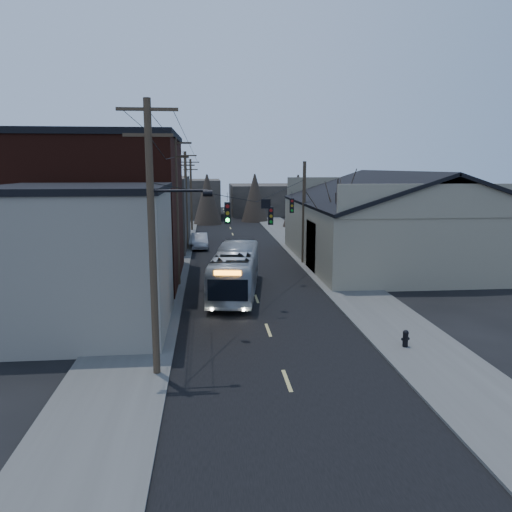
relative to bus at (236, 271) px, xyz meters
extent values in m
plane|color=black|center=(1.21, -15.52, -1.50)|extent=(160.00, 160.00, 0.00)
cube|color=black|center=(1.21, 14.48, -1.49)|extent=(9.00, 110.00, 0.02)
cube|color=#474744|center=(-5.29, 14.48, -1.44)|extent=(4.00, 110.00, 0.12)
cube|color=#474744|center=(7.71, 14.48, -1.44)|extent=(4.00, 110.00, 0.12)
cube|color=gray|center=(-7.79, -6.52, 2.00)|extent=(8.00, 8.00, 7.00)
cube|color=black|center=(-8.79, 4.48, 3.50)|extent=(10.00, 12.00, 10.00)
cube|color=#2E2925|center=(-8.29, 20.48, 2.00)|extent=(9.00, 14.00, 7.00)
cube|color=gray|center=(14.21, 9.48, 1.00)|extent=(16.00, 20.00, 5.00)
cube|color=black|center=(10.21, 9.48, 4.80)|extent=(8.16, 20.60, 2.86)
cube|color=black|center=(18.21, 9.48, 4.80)|extent=(8.16, 20.60, 2.86)
cube|color=#2E2925|center=(-4.79, 49.48, 1.50)|extent=(10.00, 12.00, 6.00)
cube|color=#2E2925|center=(8.21, 54.48, 1.00)|extent=(12.00, 14.00, 5.00)
cone|color=black|center=(7.71, 4.48, 2.10)|extent=(0.40, 0.40, 7.20)
cylinder|color=#382B1E|center=(-3.79, -12.52, 3.75)|extent=(0.28, 0.28, 10.50)
cube|color=#382B1E|center=(-3.79, -12.52, 8.60)|extent=(2.20, 0.12, 0.12)
cylinder|color=#382B1E|center=(-3.79, 2.48, 3.50)|extent=(0.28, 0.28, 10.00)
cube|color=#382B1E|center=(-3.79, 2.48, 8.10)|extent=(2.20, 0.12, 0.12)
cylinder|color=#382B1E|center=(-3.79, 17.48, 3.25)|extent=(0.28, 0.28, 9.50)
cube|color=#382B1E|center=(-3.79, 17.48, 7.60)|extent=(2.20, 0.12, 0.12)
cylinder|color=#382B1E|center=(-3.79, 32.48, 3.00)|extent=(0.28, 0.28, 9.00)
cube|color=#382B1E|center=(-3.79, 32.48, 7.10)|extent=(2.20, 0.12, 0.12)
cylinder|color=#382B1E|center=(6.21, 9.48, 2.75)|extent=(0.28, 0.28, 8.50)
cube|color=black|center=(-0.79, -8.02, 4.45)|extent=(0.28, 0.20, 1.00)
cube|color=black|center=(1.81, -3.52, 3.85)|extent=(0.28, 0.20, 1.00)
cube|color=black|center=(4.01, 2.48, 3.95)|extent=(0.28, 0.20, 1.00)
imported|color=#A6ACB2|center=(0.00, 0.00, 0.00)|extent=(3.93, 11.00, 3.00)
imported|color=#9FA1A6|center=(-2.61, 18.36, -0.75)|extent=(1.78, 4.61, 1.50)
cylinder|color=black|center=(7.03, -10.67, -1.07)|extent=(0.24, 0.24, 0.61)
sphere|color=black|center=(7.03, -10.67, -0.74)|extent=(0.27, 0.27, 0.27)
cylinder|color=black|center=(7.03, -10.67, -1.02)|extent=(0.37, 0.18, 0.12)
camera|label=1|loc=(-1.68, -31.24, 6.59)|focal=35.00mm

